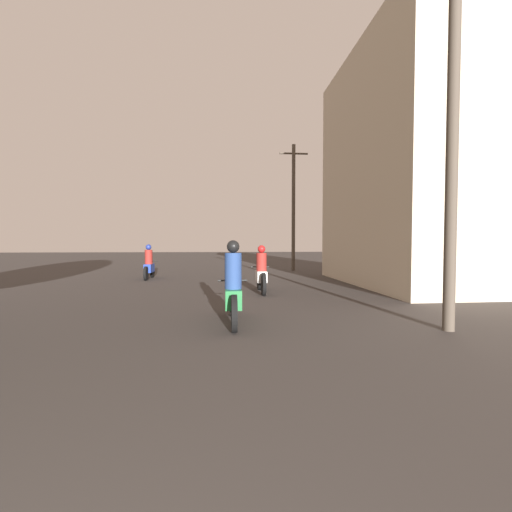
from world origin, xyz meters
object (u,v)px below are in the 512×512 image
(motorcycle_blue, at_px, (149,265))
(utility_pole_far, at_px, (293,205))
(building_right_near, at_px, (414,168))
(motorcycle_green, at_px, (233,291))
(motorcycle_white, at_px, (261,273))
(utility_pole_near, at_px, (453,112))

(motorcycle_blue, height_order, utility_pole_far, utility_pole_far)
(building_right_near, bearing_deg, motorcycle_blue, 164.81)
(motorcycle_blue, bearing_deg, utility_pole_far, 30.52)
(motorcycle_green, distance_m, utility_pole_far, 13.44)
(utility_pole_far, bearing_deg, motorcycle_blue, -150.98)
(motorcycle_green, distance_m, motorcycle_white, 4.19)
(motorcycle_green, xyz_separation_m, utility_pole_far, (3.75, 12.53, 3.07))
(utility_pole_near, bearing_deg, motorcycle_white, 119.43)
(motorcycle_white, bearing_deg, utility_pole_far, 73.05)
(motorcycle_blue, relative_size, building_right_near, 0.21)
(motorcycle_green, xyz_separation_m, building_right_near, (6.94, 5.76, 3.74))
(motorcycle_green, relative_size, motorcycle_blue, 1.08)
(motorcycle_white, relative_size, motorcycle_blue, 1.05)
(motorcycle_white, bearing_deg, motorcycle_green, -102.62)
(motorcycle_blue, bearing_deg, motorcycle_green, -66.84)
(motorcycle_blue, bearing_deg, motorcycle_white, -44.12)
(motorcycle_green, xyz_separation_m, utility_pole_near, (3.79, -0.89, 3.20))
(motorcycle_blue, height_order, utility_pole_near, utility_pole_near)
(motorcycle_white, relative_size, utility_pole_near, 0.26)
(motorcycle_white, xyz_separation_m, motorcycle_blue, (-4.40, 4.49, -0.00))
(motorcycle_green, relative_size, building_right_near, 0.23)
(motorcycle_green, height_order, motorcycle_white, motorcycle_green)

